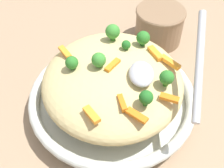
% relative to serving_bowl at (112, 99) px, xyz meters
% --- Properties ---
extents(ground_plane, '(2.40, 2.40, 0.00)m').
position_rel_serving_bowl_xyz_m(ground_plane, '(0.00, 0.00, -0.02)').
color(ground_plane, '#9E7F60').
extents(serving_bowl, '(0.30, 0.30, 0.04)m').
position_rel_serving_bowl_xyz_m(serving_bowl, '(0.00, 0.00, 0.00)').
color(serving_bowl, silver).
rests_on(serving_bowl, ground_plane).
extents(pasta_mound, '(0.25, 0.24, 0.07)m').
position_rel_serving_bowl_xyz_m(pasta_mound, '(0.00, 0.00, 0.05)').
color(pasta_mound, '#D1BA7A').
rests_on(pasta_mound, serving_bowl).
extents(carrot_piece_0, '(0.03, 0.03, 0.01)m').
position_rel_serving_bowl_xyz_m(carrot_piece_0, '(-0.04, -0.08, 0.08)').
color(carrot_piece_0, orange).
rests_on(carrot_piece_0, pasta_mound).
extents(carrot_piece_1, '(0.03, 0.03, 0.01)m').
position_rel_serving_bowl_xyz_m(carrot_piece_1, '(-0.00, 0.00, 0.09)').
color(carrot_piece_1, orange).
rests_on(carrot_piece_1, pasta_mound).
extents(carrot_piece_2, '(0.03, 0.03, 0.01)m').
position_rel_serving_bowl_xyz_m(carrot_piece_2, '(0.10, -0.03, 0.08)').
color(carrot_piece_2, orange).
rests_on(carrot_piece_2, pasta_mound).
extents(carrot_piece_3, '(0.04, 0.03, 0.01)m').
position_rel_serving_bowl_xyz_m(carrot_piece_3, '(-0.04, 0.07, 0.08)').
color(carrot_piece_3, orange).
rests_on(carrot_piece_3, pasta_mound).
extents(carrot_piece_4, '(0.03, 0.02, 0.01)m').
position_rel_serving_bowl_xyz_m(carrot_piece_4, '(0.07, 0.01, 0.08)').
color(carrot_piece_4, orange).
rests_on(carrot_piece_4, pasta_mound).
extents(carrot_piece_5, '(0.03, 0.03, 0.01)m').
position_rel_serving_bowl_xyz_m(carrot_piece_5, '(-0.01, 0.10, 0.08)').
color(carrot_piece_5, orange).
rests_on(carrot_piece_5, pasta_mound).
extents(carrot_piece_6, '(0.02, 0.03, 0.01)m').
position_rel_serving_bowl_xyz_m(carrot_piece_6, '(0.06, 0.09, 0.08)').
color(carrot_piece_6, orange).
rests_on(carrot_piece_6, pasta_mound).
extents(carrot_piece_7, '(0.03, 0.03, 0.01)m').
position_rel_serving_bowl_xyz_m(carrot_piece_7, '(0.10, 0.03, 0.08)').
color(carrot_piece_7, orange).
rests_on(carrot_piece_7, pasta_mound).
extents(broccoli_floret_0, '(0.02, 0.02, 0.03)m').
position_rel_serving_bowl_xyz_m(broccoli_floret_0, '(-0.06, 0.05, 0.09)').
color(broccoli_floret_0, '#296820').
rests_on(broccoli_floret_0, pasta_mound).
extents(broccoli_floret_1, '(0.02, 0.02, 0.03)m').
position_rel_serving_bowl_xyz_m(broccoli_floret_1, '(-0.00, -0.02, 0.10)').
color(broccoli_floret_1, '#377928').
rests_on(broccoli_floret_1, pasta_mound).
extents(broccoli_floret_2, '(0.02, 0.02, 0.03)m').
position_rel_serving_bowl_xyz_m(broccoli_floret_2, '(0.03, 0.08, 0.09)').
color(broccoli_floret_2, '#296820').
rests_on(broccoli_floret_2, pasta_mound).
extents(broccoli_floret_3, '(0.03, 0.03, 0.03)m').
position_rel_serving_bowl_xyz_m(broccoli_floret_3, '(-0.08, -0.00, 0.10)').
color(broccoli_floret_3, '#377928').
rests_on(broccoli_floret_3, pasta_mound).
extents(broccoli_floret_4, '(0.02, 0.02, 0.02)m').
position_rel_serving_bowl_xyz_m(broccoli_floret_4, '(-0.05, 0.02, 0.09)').
color(broccoli_floret_4, '#205B1C').
rests_on(broccoli_floret_4, pasta_mound).
extents(broccoli_floret_5, '(0.02, 0.02, 0.03)m').
position_rel_serving_bowl_xyz_m(broccoli_floret_5, '(0.07, 0.05, 0.09)').
color(broccoli_floret_5, '#205B1C').
rests_on(broccoli_floret_5, pasta_mound).
extents(broccoli_floret_6, '(0.02, 0.02, 0.03)m').
position_rel_serving_bowl_xyz_m(broccoli_floret_6, '(0.00, -0.07, 0.09)').
color(broccoli_floret_6, '#296820').
rests_on(broccoli_floret_6, pasta_mound).
extents(serving_spoon, '(0.17, 0.12, 0.08)m').
position_rel_serving_bowl_xyz_m(serving_spoon, '(0.03, 0.08, 0.10)').
color(serving_spoon, '#B7B7BC').
rests_on(serving_spoon, pasta_mound).
extents(companion_bowl, '(0.11, 0.11, 0.08)m').
position_rel_serving_bowl_xyz_m(companion_bowl, '(-0.20, 0.11, 0.02)').
color(companion_bowl, '#8C6B4C').
rests_on(companion_bowl, ground_plane).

